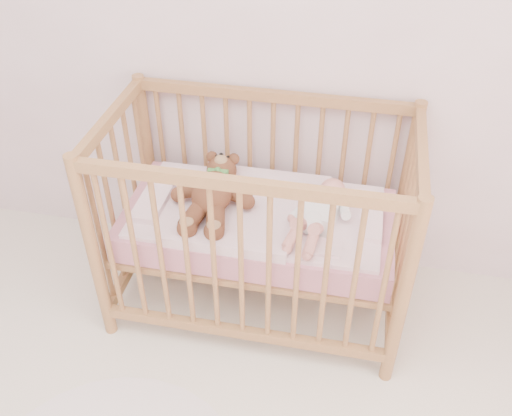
# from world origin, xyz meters

# --- Properties ---
(wall_back) EXTENTS (4.00, 0.02, 2.70)m
(wall_back) POSITION_xyz_m (0.00, 2.00, 1.35)
(wall_back) COLOR silver
(wall_back) RESTS_ON floor
(crib) EXTENTS (1.36, 0.76, 1.00)m
(crib) POSITION_xyz_m (0.15, 1.60, 0.50)
(crib) COLOR #A57C46
(crib) RESTS_ON floor
(mattress) EXTENTS (1.22, 0.62, 0.13)m
(mattress) POSITION_xyz_m (0.15, 1.60, 0.49)
(mattress) COLOR #CF818F
(mattress) RESTS_ON crib
(blanket) EXTENTS (1.10, 0.58, 0.06)m
(blanket) POSITION_xyz_m (0.15, 1.60, 0.56)
(blanket) COLOR #EAA1B1
(blanket) RESTS_ON mattress
(baby) EXTENTS (0.38, 0.57, 0.13)m
(baby) POSITION_xyz_m (0.43, 1.58, 0.64)
(baby) COLOR white
(baby) RESTS_ON blanket
(teddy_bear) EXTENTS (0.42, 0.58, 0.16)m
(teddy_bear) POSITION_xyz_m (-0.06, 1.58, 0.65)
(teddy_bear) COLOR brown
(teddy_bear) RESTS_ON blanket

